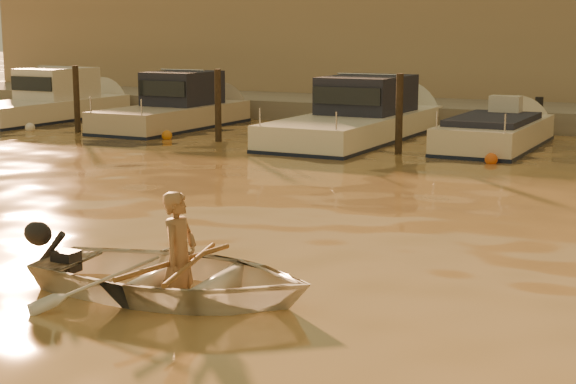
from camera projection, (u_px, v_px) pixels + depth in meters
The scene contains 18 objects.
dinghy at pixel (172, 276), 10.37m from camera, with size 2.47×3.46×0.72m, color silver.
person at pixel (179, 257), 10.29m from camera, with size 0.57×0.37×1.56m, color #926D49.
outboard_motor at pixel (65, 261), 10.90m from camera, with size 0.90×0.40×0.70m, color black, non-canonical shape.
oar_port at pixel (191, 263), 10.25m from camera, with size 0.06×0.06×2.10m, color brown.
oar_starboard at pixel (176, 262), 10.32m from camera, with size 0.06×0.06×2.10m, color brown.
moored_boat_0 at pixel (45, 102), 30.07m from camera, with size 2.28×7.25×1.75m, color white, non-canonical shape.
moored_boat_1 at pixel (172, 108), 27.73m from camera, with size 2.26×6.73×1.75m, color beige, non-canonical shape.
moored_boat_2 at pixel (356, 117), 24.94m from camera, with size 2.62×8.65×1.75m, color white, non-canonical shape.
moored_boat_3 at pixel (495, 139), 23.24m from camera, with size 2.06×5.96×0.95m, color #EFE0C8, non-canonical shape.
piling_0 at pixel (77, 102), 26.63m from camera, with size 0.18×0.18×2.20m, color #2D2319.
piling_1 at pixel (218, 109), 24.40m from camera, with size 0.18×0.18×2.20m, color #2D2319.
piling_2 at pixel (399, 118), 22.03m from camera, with size 0.18×0.18×2.20m, color #2D2319.
fender_a at pixel (30, 128), 27.05m from camera, with size 0.30×0.30×0.30m, color white.
fender_b at pixel (167, 136), 25.07m from camera, with size 0.30×0.30×0.30m, color orange.
fender_c at pixel (290, 147), 22.63m from camera, with size 0.30×0.30×0.30m, color white.
fender_d at pixel (491, 159), 20.53m from camera, with size 0.30×0.30×0.30m, color orange.
quay at pixel (485, 120), 28.83m from camera, with size 52.00×4.00×1.00m, color gray.
waterfront_building at pixel (525, 47), 33.23m from camera, with size 46.00×7.00×4.80m, color #9E8466.
Camera 1 is at (7.32, -7.06, 3.12)m, focal length 55.00 mm.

